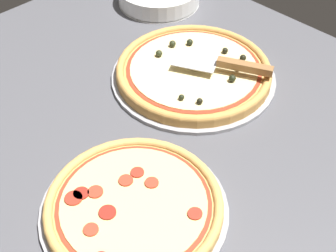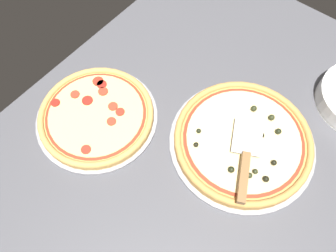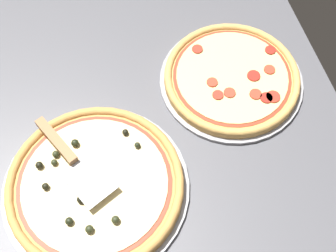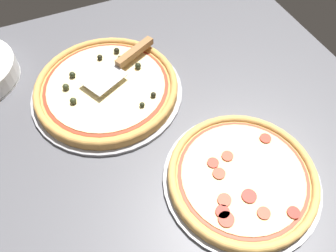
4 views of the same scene
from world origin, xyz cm
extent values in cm
cube|color=#4C4C51|center=(0.00, 0.00, -1.80)|extent=(135.09, 107.87, 3.60)
cylinder|color=#939399|center=(2.84, -10.65, 0.50)|extent=(42.80, 42.80, 1.00)
cylinder|color=#C68E47|center=(2.84, -10.65, 2.05)|extent=(40.23, 40.23, 2.10)
torus|color=#C68E47|center=(2.84, -10.65, 3.10)|extent=(40.23, 40.23, 2.05)
cylinder|color=maroon|center=(2.84, -10.65, 3.17)|extent=(34.97, 34.97, 0.15)
cylinder|color=beige|center=(2.84, -10.65, 3.30)|extent=(32.99, 32.99, 0.40)
sphere|color=black|center=(-3.64, 0.69, 4.19)|extent=(1.39, 1.39, 1.39)
sphere|color=#282D19|center=(-6.06, -17.95, 4.30)|extent=(1.60, 1.60, 1.60)
sphere|color=black|center=(6.31, -14.18, 4.35)|extent=(1.70, 1.70, 1.70)
sphere|color=black|center=(-7.75, -13.21, 4.39)|extent=(1.79, 1.79, 1.79)
sphere|color=black|center=(1.28, -21.23, 4.28)|extent=(1.57, 1.57, 1.57)
sphere|color=black|center=(10.51, -17.35, 4.36)|extent=(1.73, 1.73, 1.73)
sphere|color=#282D19|center=(12.69, -7.77, 4.38)|extent=(1.77, 1.77, 1.77)
sphere|color=#282D19|center=(13.30, -13.49, 4.39)|extent=(1.80, 1.80, 1.80)
sphere|color=black|center=(-7.67, -1.30, 4.23)|extent=(1.46, 1.46, 1.46)
sphere|color=black|center=(-4.18, -21.94, 4.35)|extent=(1.70, 1.70, 1.70)
sphere|color=#282D19|center=(-4.10, -18.57, 4.23)|extent=(1.46, 1.46, 1.46)
cylinder|color=#939399|center=(-17.74, 28.70, 0.50)|extent=(37.20, 37.20, 1.00)
cylinder|color=tan|center=(-17.74, 28.70, 1.81)|extent=(34.97, 34.97, 1.63)
torus|color=tan|center=(-17.74, 28.70, 2.63)|extent=(34.97, 34.97, 1.94)
cylinder|color=maroon|center=(-17.74, 28.70, 2.70)|extent=(30.39, 30.39, 0.15)
cylinder|color=#E5C67A|center=(-17.74, 28.70, 2.83)|extent=(28.67, 28.67, 0.40)
cylinder|color=maroon|center=(-16.09, 33.87, 3.23)|extent=(3.37, 3.37, 0.40)
cylinder|color=#B73823|center=(-16.89, 38.46, 3.23)|extent=(2.89, 2.89, 0.40)
cylinder|color=#AD2D1E|center=(-8.85, 36.40, 3.23)|extent=(3.53, 3.53, 0.40)
cylinder|color=#B73823|center=(-16.83, 23.02, 3.23)|extent=(2.82, 2.82, 0.40)
cylinder|color=#B73823|center=(-10.65, 32.43, 3.23)|extent=(3.10, 3.10, 0.40)
cylinder|color=maroon|center=(-22.81, 40.93, 3.23)|extent=(2.82, 2.82, 0.40)
cylinder|color=#AD2D1E|center=(-12.79, 23.24, 3.23)|extent=(2.78, 2.78, 0.40)
cylinder|color=#AD2D1E|center=(-28.00, 22.38, 3.23)|extent=(2.86, 2.86, 0.40)
cylinder|color=#B73823|center=(-12.71, 26.29, 3.23)|extent=(2.98, 2.98, 0.40)
cylinder|color=maroon|center=(-8.96, 34.64, 3.23)|extent=(3.14, 3.14, 0.40)
cube|color=#B7B7BC|center=(2.85, -11.49, 5.41)|extent=(13.47, 12.23, 0.24)
cube|color=olive|center=(-8.33, -17.07, 6.29)|extent=(13.53, 8.23, 2.00)
camera|label=1|loc=(-60.94, 62.56, 76.41)|focal=50.00mm
camera|label=2|loc=(-43.02, -19.48, 88.03)|focal=35.00mm
camera|label=3|loc=(46.04, -4.90, 100.59)|focal=50.00mm
camera|label=4|loc=(12.25, 53.74, 70.88)|focal=35.00mm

